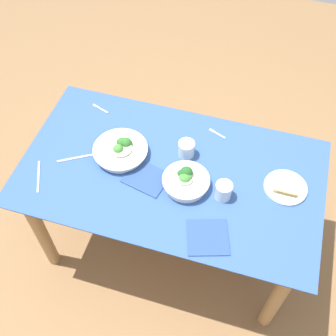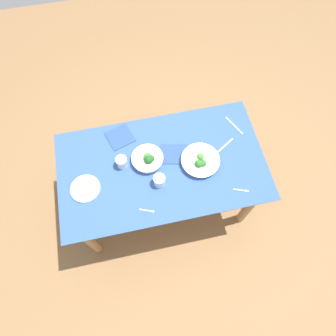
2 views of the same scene
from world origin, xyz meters
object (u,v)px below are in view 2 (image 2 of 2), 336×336
(water_glass_side, at_px, (159,181))
(table_knife_right, at_px, (223,147))
(water_glass_center, at_px, (122,162))
(table_knife_left, at_px, (234,126))
(broccoli_bowl_near, at_px, (148,159))
(bread_side_plate, at_px, (85,188))
(broccoli_bowl_far, at_px, (200,161))
(fork_by_far_bowl, at_px, (242,190))
(fork_by_near_bowl, at_px, (148,211))
(napkin_folded_lower, at_px, (174,154))
(napkin_folded_upper, at_px, (120,137))

(water_glass_side, distance_m, table_knife_right, 0.54)
(water_glass_center, distance_m, table_knife_left, 0.90)
(broccoli_bowl_near, xyz_separation_m, table_knife_left, (-0.70, -0.16, -0.03))
(bread_side_plate, height_order, table_knife_left, bread_side_plate)
(broccoli_bowl_far, xyz_separation_m, table_knife_right, (-0.20, -0.09, -0.03))
(fork_by_far_bowl, bearing_deg, water_glass_side, -178.47)
(table_knife_right, bearing_deg, fork_by_near_bowl, -1.32)
(fork_by_near_bowl, height_order, table_knife_right, same)
(fork_by_near_bowl, distance_m, table_knife_left, 0.93)
(water_glass_side, height_order, table_knife_right, water_glass_side)
(water_glass_side, xyz_separation_m, fork_by_near_bowl, (0.12, 0.18, -0.04))
(napkin_folded_lower, bearing_deg, fork_by_near_bowl, 55.29)
(fork_by_near_bowl, bearing_deg, broccoli_bowl_far, 53.95)
(water_glass_side, relative_size, napkin_folded_upper, 0.47)
(water_glass_center, height_order, water_glass_side, water_glass_center)
(fork_by_near_bowl, relative_size, napkin_folded_lower, 0.48)
(table_knife_left, relative_size, napkin_folded_lower, 0.94)
(water_glass_side, distance_m, table_knife_left, 0.74)
(napkin_folded_upper, bearing_deg, napkin_folded_lower, 147.94)
(bread_side_plate, height_order, fork_by_near_bowl, bread_side_plate)
(broccoli_bowl_far, height_order, table_knife_left, broccoli_bowl_far)
(water_glass_side, xyz_separation_m, napkin_folded_lower, (-0.15, -0.20, -0.04))
(broccoli_bowl_far, height_order, napkin_folded_lower, broccoli_bowl_far)
(bread_side_plate, distance_m, napkin_folded_lower, 0.67)
(napkin_folded_upper, relative_size, napkin_folded_lower, 0.90)
(table_knife_left, bearing_deg, water_glass_side, 92.72)
(bread_side_plate, bearing_deg, broccoli_bowl_far, -178.14)
(broccoli_bowl_far, relative_size, fork_by_near_bowl, 2.86)
(bread_side_plate, bearing_deg, table_knife_left, -166.60)
(table_knife_right, relative_size, napkin_folded_lower, 1.07)
(broccoli_bowl_near, distance_m, napkin_folded_lower, 0.20)
(water_glass_side, bearing_deg, napkin_folded_lower, -126.22)
(water_glass_side, bearing_deg, fork_by_far_bowl, 162.20)
(bread_side_plate, xyz_separation_m, fork_by_near_bowl, (-0.39, 0.25, -0.01))
(table_knife_right, xyz_separation_m, napkin_folded_upper, (0.73, -0.25, 0.00))
(fork_by_near_bowl, xyz_separation_m, table_knife_left, (-0.77, -0.52, -0.00))
(fork_by_far_bowl, xyz_separation_m, table_knife_right, (0.03, -0.35, -0.00))
(fork_by_far_bowl, height_order, fork_by_near_bowl, same)
(napkin_folded_lower, bearing_deg, table_knife_right, 176.55)
(broccoli_bowl_far, relative_size, broccoli_bowl_near, 1.22)
(broccoli_bowl_far, xyz_separation_m, broccoli_bowl_near, (0.36, -0.09, 0.01))
(fork_by_far_bowl, bearing_deg, napkin_folded_lower, 156.07)
(water_glass_center, bearing_deg, broccoli_bowl_far, 169.49)
(fork_by_near_bowl, bearing_deg, broccoli_bowl_near, 100.83)
(table_knife_right, bearing_deg, table_knife_left, -161.12)
(broccoli_bowl_far, distance_m, bread_side_plate, 0.82)
(fork_by_far_bowl, bearing_deg, table_knife_right, 114.18)
(napkin_folded_upper, bearing_deg, water_glass_side, 116.84)
(table_knife_right, bearing_deg, napkin_folded_upper, -49.73)
(water_glass_center, relative_size, napkin_folded_lower, 0.44)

